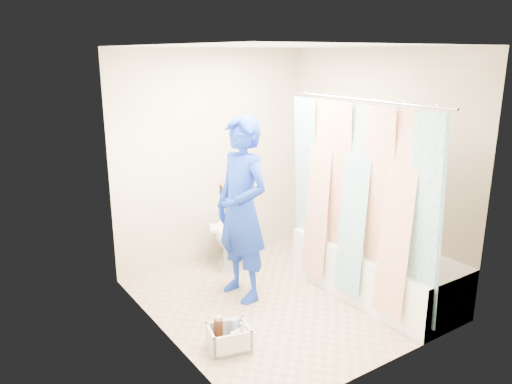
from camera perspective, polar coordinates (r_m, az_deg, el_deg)
floor at (r=5.03m, az=2.89°, el=-12.15°), size 2.60×2.60×0.00m
ceiling at (r=4.45m, az=3.33°, el=16.34°), size 2.40×2.60×0.02m
wall_back at (r=5.66m, az=-4.89°, el=3.92°), size 2.40×0.02×2.40m
wall_front at (r=3.69m, az=15.38°, el=-3.00°), size 2.40×0.02×2.40m
wall_left at (r=4.01m, az=-10.72°, el=-1.21°), size 0.02×2.60×2.40m
wall_right at (r=5.39m, az=13.34°, el=2.96°), size 0.02×2.60×2.40m
bathtub at (r=5.16m, az=13.49°, el=-8.56°), size 0.70×1.75×0.50m
curtain_rod at (r=4.50m, az=11.96°, el=10.29°), size 0.02×1.90×0.02m
shower_curtain at (r=4.67m, az=11.32°, el=-1.14°), size 0.06×1.75×1.80m
toilet at (r=5.73m, az=-2.95°, el=-4.27°), size 0.72×0.88×0.79m
tank_lid at (r=5.59m, az=-2.82°, el=-4.05°), size 0.53×0.39×0.04m
tank_internals at (r=5.81m, az=-3.68°, el=-0.05°), size 0.18×0.11×0.26m
plumber at (r=4.76m, az=-1.64°, el=-2.04°), size 0.49×0.69×1.79m
cleaning_caddy at (r=4.25m, az=-2.96°, el=-16.37°), size 0.38×0.34×0.25m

